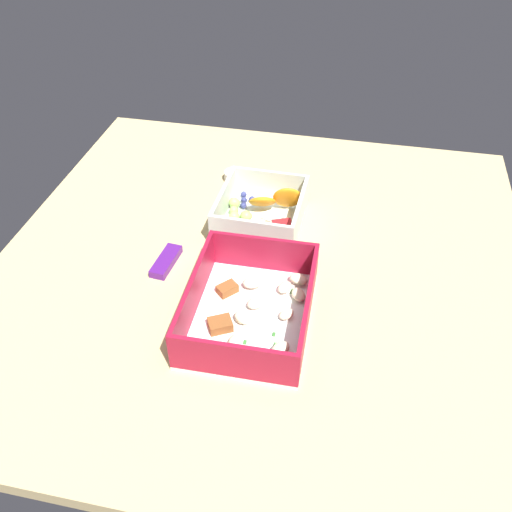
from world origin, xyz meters
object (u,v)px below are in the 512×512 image
Objects in this scene: fruit_bowl at (262,213)px; candy_bar at (166,261)px; pasta_container at (251,309)px; paper_cup_liner at (234,176)px.

candy_bar is at bearing 137.29° from fruit_bowl.
pasta_container is 5.98× the size of paper_cup_liner.
pasta_container reaches higher than candy_bar.
fruit_bowl is 13.71cm from paper_cup_liner.
paper_cup_liner is (32.83, 10.22, -0.98)cm from pasta_container.
paper_cup_liner is (24.54, -4.61, 0.34)cm from candy_bar.
pasta_container is 21.55cm from fruit_bowl.
candy_bar is (8.30, 14.84, -1.32)cm from pasta_container.
candy_bar is at bearing 169.35° from paper_cup_liner.
pasta_container is 1.37× the size of fruit_bowl.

